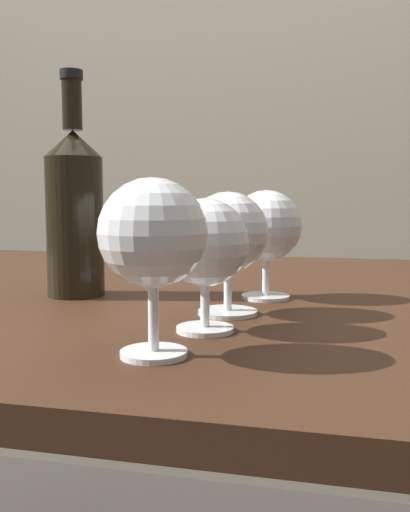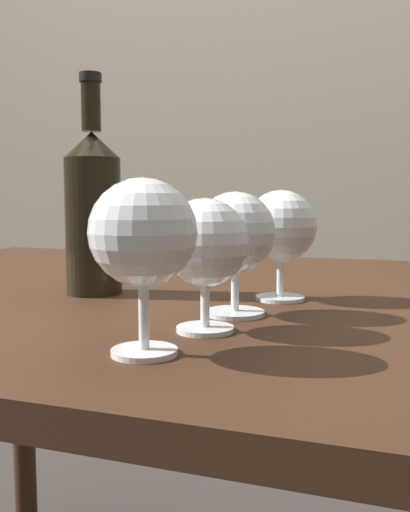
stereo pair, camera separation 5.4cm
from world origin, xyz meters
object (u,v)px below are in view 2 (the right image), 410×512
Objects in this scene: wine_glass_merlot at (205,245)px; wine_glass_cabernet at (235,234)px; wine_glass_white at (143,236)px; wine_glass_port at (281,228)px; wine_bottle at (93,209)px.

wine_glass_merlot is 0.09m from wine_glass_cabernet.
wine_glass_cabernet is (0.03, 0.18, -0.01)m from wine_glass_white.
wine_glass_cabernet is at bearing 85.70° from wine_glass_merlot.
wine_glass_port reaches higher than wine_glass_cabernet.
wine_glass_port is 0.25m from wine_bottle.
wine_glass_port is 0.48× the size of wine_bottle.
wine_bottle is (-0.25, -0.03, 0.02)m from wine_glass_port.
wine_bottle reaches higher than wine_glass_port.
wine_glass_merlot is 0.93× the size of wine_glass_port.
wine_glass_merlot is at bearing -94.30° from wine_glass_cabernet.
wine_glass_cabernet is at bearing -105.30° from wine_glass_port.
wine_glass_merlot is at bearing -36.41° from wine_bottle.
wine_glass_merlot is at bearing -100.55° from wine_glass_port.
wine_bottle is at bearing 127.48° from wine_glass_white.
wine_bottle reaches higher than wine_glass_cabernet.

